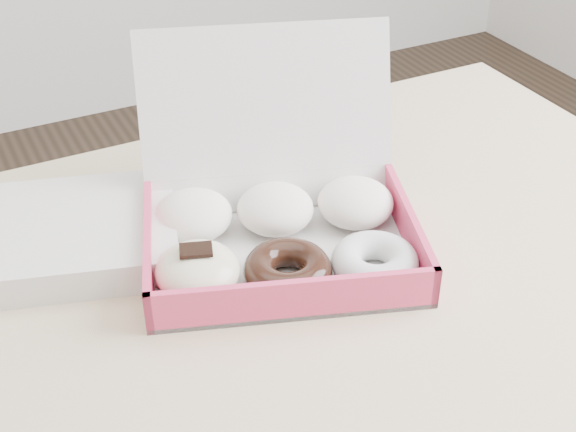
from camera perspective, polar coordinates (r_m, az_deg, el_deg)
name	(u,v)px	position (r m, az deg, el deg)	size (l,w,h in m)	color
table	(287,328)	(1.00, -0.07, -7.95)	(1.20, 0.80, 0.75)	tan
donut_box	(276,223)	(0.97, -0.84, -0.50)	(0.40, 0.39, 0.23)	silver
newspapers	(68,235)	(1.02, -15.36, -1.33)	(0.26, 0.21, 0.04)	silver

